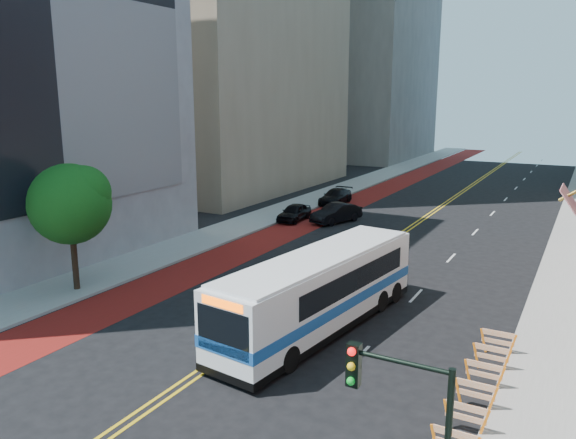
# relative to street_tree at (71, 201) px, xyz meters

# --- Properties ---
(ground) EXTENTS (160.00, 160.00, 0.00)m
(ground) POSITION_rel_street_tree_xyz_m (11.24, -6.04, -4.91)
(ground) COLOR black
(ground) RESTS_ON ground
(sidewalk_left) EXTENTS (4.00, 140.00, 0.15)m
(sidewalk_left) POSITION_rel_street_tree_xyz_m (-0.76, 23.96, -4.84)
(sidewalk_left) COLOR gray
(sidewalk_left) RESTS_ON ground
(bus_lane_paint) EXTENTS (3.60, 140.00, 0.01)m
(bus_lane_paint) POSITION_rel_street_tree_xyz_m (3.14, 23.96, -4.91)
(bus_lane_paint) COLOR #64160E
(bus_lane_paint) RESTS_ON ground
(center_line_inner) EXTENTS (0.14, 140.00, 0.01)m
(center_line_inner) POSITION_rel_street_tree_xyz_m (11.06, 23.96, -4.91)
(center_line_inner) COLOR gold
(center_line_inner) RESTS_ON ground
(center_line_outer) EXTENTS (0.14, 140.00, 0.01)m
(center_line_outer) POSITION_rel_street_tree_xyz_m (11.42, 23.96, -4.91)
(center_line_outer) COLOR gold
(center_line_outer) RESTS_ON ground
(lane_dashes) EXTENTS (0.14, 98.20, 0.01)m
(lane_dashes) POSITION_rel_street_tree_xyz_m (16.04, 31.96, -4.90)
(lane_dashes) COLOR silver
(lane_dashes) RESTS_ON ground
(construction_barriers) EXTENTS (1.42, 10.91, 1.00)m
(construction_barriers) POSITION_rel_street_tree_xyz_m (20.84, -2.62, -4.24)
(construction_barriers) COLOR orange
(construction_barriers) RESTS_ON ground
(street_tree) EXTENTS (4.20, 4.20, 6.70)m
(street_tree) POSITION_rel_street_tree_xyz_m (0.00, 0.00, 0.00)
(street_tree) COLOR black
(street_tree) RESTS_ON sidewalk_left
(traffic_signal) EXTENTS (2.21, 0.34, 5.07)m
(traffic_signal) POSITION_rel_street_tree_xyz_m (20.66, -9.55, -1.19)
(traffic_signal) COLOR black
(traffic_signal) RESTS_ON sidewalk_right
(transit_bus) EXTENTS (4.35, 12.89, 3.48)m
(transit_bus) POSITION_rel_street_tree_xyz_m (13.47, 1.81, -3.10)
(transit_bus) COLOR white
(transit_bus) RESTS_ON ground
(car_a) EXTENTS (1.86, 4.23, 1.42)m
(car_a) POSITION_rel_street_tree_xyz_m (1.94, 20.88, -4.20)
(car_a) COLOR black
(car_a) RESTS_ON ground
(car_b) EXTENTS (3.10, 5.02, 1.56)m
(car_b) POSITION_rel_street_tree_xyz_m (5.29, 21.99, -4.13)
(car_b) COLOR black
(car_b) RESTS_ON ground
(car_c) EXTENTS (2.18, 5.02, 1.44)m
(car_c) POSITION_rel_street_tree_xyz_m (1.94, 29.36, -4.19)
(car_c) COLOR black
(car_c) RESTS_ON ground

